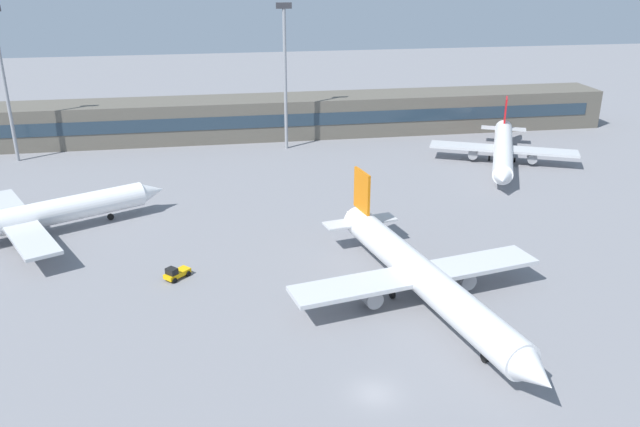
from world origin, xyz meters
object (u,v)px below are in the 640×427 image
at_px(airplane_near, 423,278).
at_px(airplane_far, 503,149).
at_px(baggage_tug_yellow, 176,273).
at_px(airplane_mid, 26,218).
at_px(floodlight_tower_east, 3,76).
at_px(floodlight_tower_west, 285,68).

xyz_separation_m(airplane_near, airplane_far, (33.53, 51.70, -0.33)).
bearing_deg(baggage_tug_yellow, airplane_mid, 142.32).
xyz_separation_m(airplane_near, floodlight_tower_east, (-63.84, 70.77, 13.97)).
distance_m(airplane_mid, floodlight_tower_west, 62.49).
relative_size(airplane_mid, floodlight_tower_west, 1.32).
bearing_deg(floodlight_tower_east, airplane_mid, -74.16).
bearing_deg(airplane_mid, floodlight_tower_west, 43.93).
relative_size(baggage_tug_yellow, floodlight_tower_west, 0.12).
distance_m(baggage_tug_yellow, floodlight_tower_east, 70.29).
bearing_deg(airplane_mid, airplane_far, 15.07).
height_order(floodlight_tower_west, floodlight_tower_east, floodlight_tower_east).
distance_m(airplane_far, floodlight_tower_east, 100.25).
xyz_separation_m(airplane_far, floodlight_tower_west, (-41.59, 19.23, 14.20)).
distance_m(baggage_tug_yellow, floodlight_tower_west, 65.32).
bearing_deg(airplane_far, baggage_tug_yellow, -147.64).
relative_size(floodlight_tower_west, floodlight_tower_east, 0.99).
relative_size(airplane_mid, baggage_tug_yellow, 11.11).
xyz_separation_m(airplane_mid, floodlight_tower_east, (-11.94, 42.08, 14.20)).
relative_size(airplane_far, floodlight_tower_east, 1.28).
height_order(airplane_near, floodlight_tower_east, floodlight_tower_east).
height_order(airplane_far, baggage_tug_yellow, airplane_far).
bearing_deg(baggage_tug_yellow, floodlight_tower_east, 119.94).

